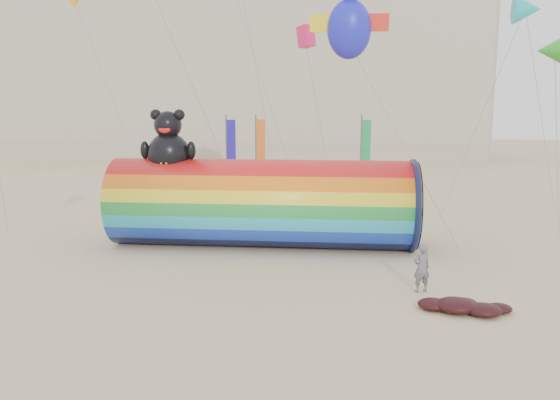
# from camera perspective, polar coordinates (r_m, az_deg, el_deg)

# --- Properties ---
(ground) EXTENTS (160.00, 160.00, 0.00)m
(ground) POSITION_cam_1_polar(r_m,az_deg,el_deg) (18.90, -1.97, -7.94)
(ground) COLOR #CCB58C
(ground) RESTS_ON ground
(hotel_building) EXTENTS (60.40, 15.40, 20.60)m
(hotel_building) POSITION_cam_1_polar(r_m,az_deg,el_deg) (65.55, -7.29, 13.74)
(hotel_building) COLOR #B7AD99
(hotel_building) RESTS_ON ground
(windsock_assembly) EXTENTS (12.39, 3.77, 5.71)m
(windsock_assembly) POSITION_cam_1_polar(r_m,az_deg,el_deg) (22.49, -1.85, -0.08)
(windsock_assembly) COLOR red
(windsock_assembly) RESTS_ON ground
(kite_handler) EXTENTS (0.66, 0.55, 1.55)m
(kite_handler) POSITION_cam_1_polar(r_m,az_deg,el_deg) (17.69, 14.58, -6.89)
(kite_handler) COLOR #5C5E64
(kite_handler) RESTS_ON ground
(fabric_bundle) EXTENTS (2.62, 1.35, 0.41)m
(fabric_bundle) POSITION_cam_1_polar(r_m,az_deg,el_deg) (16.54, 18.60, -10.48)
(fabric_bundle) COLOR #3B0A0D
(fabric_bundle) RESTS_ON ground
(festival_banners) EXTENTS (9.03, 0.71, 5.20)m
(festival_banners) POSITION_cam_1_polar(r_m,az_deg,el_deg) (34.41, 0.47, 4.62)
(festival_banners) COLOR #59595E
(festival_banners) RESTS_ON ground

